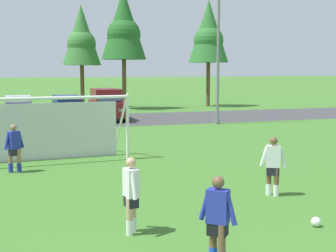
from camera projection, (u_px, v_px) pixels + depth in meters
name	position (u px, v px, depth m)	size (l,w,h in m)	color
ground_plane	(96.00, 152.00, 20.29)	(400.00, 400.00, 0.00)	#3D7028
parking_lot_strip	(64.00, 121.00, 32.13)	(52.00, 8.40, 0.01)	#3D3D3F
soccer_ball	(316.00, 222.00, 10.60)	(0.22, 0.22, 0.22)	white
soccer_goal	(28.00, 128.00, 17.92)	(7.52, 2.40, 2.57)	white
player_striker_near	(273.00, 166.00, 13.14)	(0.66, 0.48, 1.64)	brown
player_midfield_center	(131.00, 195.00, 10.10)	(0.29, 0.75, 1.64)	tan
player_defender_far	(14.00, 148.00, 16.13)	(0.69, 0.43, 1.64)	#936B4C
player_winger_left	(218.00, 222.00, 8.36)	(0.55, 0.61, 1.64)	brown
parked_car_slot_left	(18.00, 108.00, 31.98)	(2.05, 4.20, 1.72)	#B2B2BC
parked_car_slot_center_left	(67.00, 108.00, 32.59)	(2.29, 4.33, 1.72)	navy
parked_car_slot_center	(106.00, 104.00, 32.76)	(2.23, 4.65, 2.16)	maroon
tree_center_back	(81.00, 37.00, 43.09)	(3.48, 3.48, 9.27)	brown
tree_mid_right	(124.00, 27.00, 41.53)	(3.92, 3.92, 10.47)	brown
tree_right_edge	(209.00, 33.00, 44.59)	(3.72, 3.72, 9.93)	brown
street_lamp	(220.00, 56.00, 30.15)	(2.00, 0.32, 8.30)	slate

